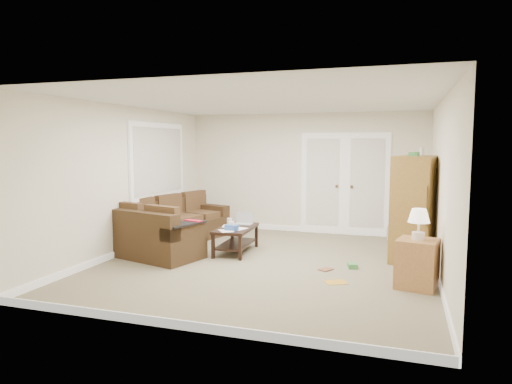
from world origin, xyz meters
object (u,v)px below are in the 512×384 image
(sectional_sofa, at_px, (167,230))
(tv_armoire, at_px, (416,208))
(coffee_table, at_px, (236,238))
(side_cabinet, at_px, (417,259))

(sectional_sofa, xyz_separation_m, tv_armoire, (4.23, 0.45, 0.53))
(sectional_sofa, relative_size, coffee_table, 2.68)
(coffee_table, relative_size, tv_armoire, 0.61)
(tv_armoire, bearing_deg, sectional_sofa, -160.56)
(sectional_sofa, bearing_deg, side_cabinet, 1.65)
(coffee_table, distance_m, tv_armoire, 3.00)
(sectional_sofa, distance_m, coffee_table, 1.32)
(coffee_table, relative_size, side_cabinet, 1.07)
(sectional_sofa, xyz_separation_m, coffee_table, (1.32, 0.05, -0.07))
(side_cabinet, bearing_deg, coffee_table, 171.92)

